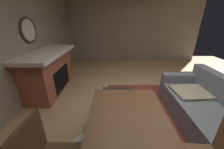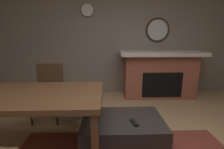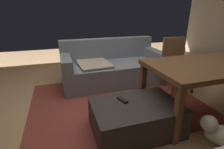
{
  "view_description": "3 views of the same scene",
  "coord_description": "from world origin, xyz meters",
  "px_view_note": "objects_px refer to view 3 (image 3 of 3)",
  "views": [
    {
      "loc": [
        2.09,
        -0.74,
        1.75
      ],
      "look_at": [
        0.41,
        -0.75,
        1.03
      ],
      "focal_mm": 20.51,
      "sensor_mm": 36.0,
      "label": 1
    },
    {
      "loc": [
        0.27,
        1.17,
        1.36
      ],
      "look_at": [
        0.22,
        -0.36,
        1.0
      ],
      "focal_mm": 25.18,
      "sensor_mm": 36.0,
      "label": 2
    },
    {
      "loc": [
        -0.72,
        -2.19,
        1.38
      ],
      "look_at": [
        -0.23,
        -0.64,
        0.77
      ],
      "focal_mm": 27.46,
      "sensor_mm": 36.0,
      "label": 3
    }
  ],
  "objects_px": {
    "couch": "(111,67)",
    "tv_remote": "(123,100)",
    "dining_table": "(217,68)",
    "dining_chair_north": "(176,61)",
    "potted_plant": "(177,51)",
    "ottoman_coffee_table": "(136,117)"
  },
  "relations": [
    {
      "from": "dining_chair_north",
      "to": "potted_plant",
      "type": "bearing_deg",
      "value": 51.1
    },
    {
      "from": "couch",
      "to": "dining_chair_north",
      "type": "xyz_separation_m",
      "value": [
        1.01,
        -0.64,
        0.22
      ]
    },
    {
      "from": "couch",
      "to": "tv_remote",
      "type": "xyz_separation_m",
      "value": [
        -0.31,
        -1.43,
        0.07
      ]
    },
    {
      "from": "dining_table",
      "to": "dining_chair_north",
      "type": "relative_size",
      "value": 2.01
    },
    {
      "from": "dining_chair_north",
      "to": "potted_plant",
      "type": "relative_size",
      "value": 1.57
    },
    {
      "from": "dining_table",
      "to": "potted_plant",
      "type": "height_order",
      "value": "dining_table"
    },
    {
      "from": "ottoman_coffee_table",
      "to": "dining_table",
      "type": "xyz_separation_m",
      "value": [
        1.19,
        0.06,
        0.49
      ]
    },
    {
      "from": "dining_chair_north",
      "to": "tv_remote",
      "type": "bearing_deg",
      "value": -149.06
    },
    {
      "from": "tv_remote",
      "to": "dining_table",
      "type": "relative_size",
      "value": 0.09
    },
    {
      "from": "tv_remote",
      "to": "potted_plant",
      "type": "relative_size",
      "value": 0.27
    },
    {
      "from": "dining_chair_north",
      "to": "potted_plant",
      "type": "xyz_separation_m",
      "value": [
        1.1,
        1.36,
        -0.19
      ]
    },
    {
      "from": "dining_table",
      "to": "dining_chair_north",
      "type": "xyz_separation_m",
      "value": [
        0.01,
        0.85,
        -0.14
      ]
    },
    {
      "from": "ottoman_coffee_table",
      "to": "dining_table",
      "type": "relative_size",
      "value": 0.55
    },
    {
      "from": "tv_remote",
      "to": "potted_plant",
      "type": "distance_m",
      "value": 3.24
    },
    {
      "from": "tv_remote",
      "to": "dining_chair_north",
      "type": "distance_m",
      "value": 1.55
    },
    {
      "from": "tv_remote",
      "to": "dining_table",
      "type": "distance_m",
      "value": 1.35
    },
    {
      "from": "couch",
      "to": "dining_table",
      "type": "xyz_separation_m",
      "value": [
        1.01,
        -1.49,
        0.36
      ]
    },
    {
      "from": "potted_plant",
      "to": "dining_table",
      "type": "bearing_deg",
      "value": -116.59
    },
    {
      "from": "ottoman_coffee_table",
      "to": "dining_chair_north",
      "type": "relative_size",
      "value": 1.1
    },
    {
      "from": "couch",
      "to": "tv_remote",
      "type": "distance_m",
      "value": 1.47
    },
    {
      "from": "ottoman_coffee_table",
      "to": "potted_plant",
      "type": "bearing_deg",
      "value": 44.74
    },
    {
      "from": "tv_remote",
      "to": "dining_table",
      "type": "bearing_deg",
      "value": -18.21
    }
  ]
}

